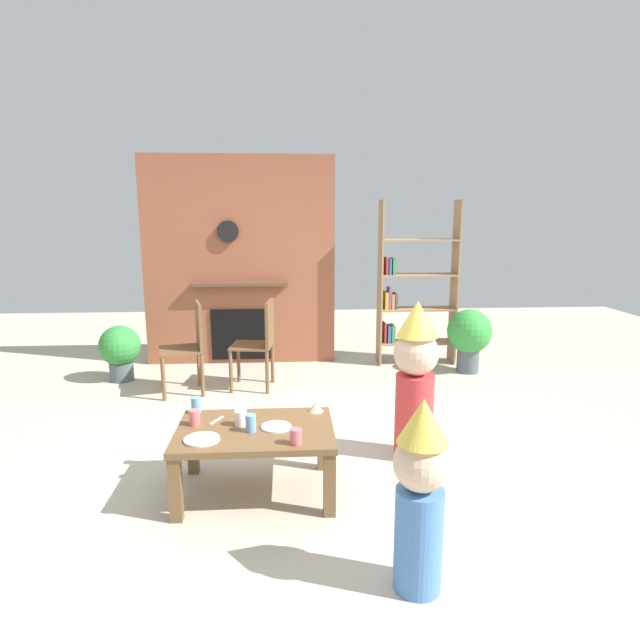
# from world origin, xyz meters

# --- Properties ---
(ground_plane) EXTENTS (12.00, 12.00, 0.00)m
(ground_plane) POSITION_xyz_m (0.00, 0.00, 0.00)
(ground_plane) COLOR #BCB29E
(brick_fireplace_feature) EXTENTS (2.20, 0.28, 2.40)m
(brick_fireplace_feature) POSITION_xyz_m (-0.64, 2.60, 1.19)
(brick_fireplace_feature) COLOR #935138
(brick_fireplace_feature) RESTS_ON ground_plane
(bookshelf) EXTENTS (0.90, 0.28, 1.90)m
(bookshelf) POSITION_xyz_m (1.34, 2.40, 0.86)
(bookshelf) COLOR #9E7A51
(bookshelf) RESTS_ON ground_plane
(coffee_table) EXTENTS (0.97, 0.67, 0.43)m
(coffee_table) POSITION_xyz_m (-0.31, -0.50, 0.36)
(coffee_table) COLOR brown
(coffee_table) RESTS_ON ground_plane
(paper_cup_near_left) EXTENTS (0.07, 0.07, 0.10)m
(paper_cup_near_left) POSITION_xyz_m (-0.70, -0.42, 0.48)
(paper_cup_near_left) COLOR #E5666B
(paper_cup_near_left) RESTS_ON coffee_table
(paper_cup_near_right) EXTENTS (0.07, 0.07, 0.09)m
(paper_cup_near_right) POSITION_xyz_m (-0.06, -0.74, 0.48)
(paper_cup_near_right) COLOR #E5666B
(paper_cup_near_right) RESTS_ON coffee_table
(paper_cup_center) EXTENTS (0.06, 0.06, 0.11)m
(paper_cup_center) POSITION_xyz_m (-0.34, -0.55, 0.49)
(paper_cup_center) COLOR #669EE0
(paper_cup_center) RESTS_ON coffee_table
(paper_cup_far_left) EXTENTS (0.06, 0.06, 0.11)m
(paper_cup_far_left) POSITION_xyz_m (-0.72, -0.21, 0.49)
(paper_cup_far_left) COLOR #669EE0
(paper_cup_far_left) RESTS_ON coffee_table
(paper_cup_far_right) EXTENTS (0.08, 0.08, 0.10)m
(paper_cup_far_right) POSITION_xyz_m (-0.40, -0.44, 0.48)
(paper_cup_far_right) COLOR silver
(paper_cup_far_right) RESTS_ON coffee_table
(paper_plate_front) EXTENTS (0.21, 0.21, 0.01)m
(paper_plate_front) POSITION_xyz_m (-0.62, -0.66, 0.44)
(paper_plate_front) COLOR white
(paper_plate_front) RESTS_ON coffee_table
(paper_plate_rear) EXTENTS (0.19, 0.19, 0.01)m
(paper_plate_rear) POSITION_xyz_m (-0.18, -0.50, 0.44)
(paper_plate_rear) COLOR white
(paper_plate_rear) RESTS_ON coffee_table
(birthday_cake_slice) EXTENTS (0.10, 0.10, 0.06)m
(birthday_cake_slice) POSITION_xyz_m (0.08, -0.24, 0.46)
(birthday_cake_slice) COLOR #EAC68C
(birthday_cake_slice) RESTS_ON coffee_table
(table_fork) EXTENTS (0.08, 0.14, 0.01)m
(table_fork) POSITION_xyz_m (-0.57, -0.36, 0.44)
(table_fork) COLOR silver
(table_fork) RESTS_ON coffee_table
(child_with_cone_hat) EXTENTS (0.26, 0.26, 0.94)m
(child_with_cone_hat) POSITION_xyz_m (0.49, -1.42, 0.50)
(child_with_cone_hat) COLOR #4C7FC6
(child_with_cone_hat) RESTS_ON ground_plane
(child_in_pink) EXTENTS (0.32, 0.32, 1.15)m
(child_in_pink) POSITION_xyz_m (0.80, -0.05, 0.61)
(child_in_pink) COLOR #D13838
(child_in_pink) RESTS_ON ground_plane
(dining_chair_left) EXTENTS (0.49, 0.49, 0.90)m
(dining_chair_left) POSITION_xyz_m (-1.06, 1.49, 0.51)
(dining_chair_left) COLOR brown
(dining_chair_left) RESTS_ON ground_plane
(dining_chair_middle) EXTENTS (0.45, 0.45, 0.90)m
(dining_chair_middle) POSITION_xyz_m (-0.37, 1.58, 0.51)
(dining_chair_middle) COLOR brown
(dining_chair_middle) RESTS_ON ground_plane
(potted_plant_tall) EXTENTS (0.49, 0.49, 0.71)m
(potted_plant_tall) POSITION_xyz_m (1.91, 1.98, 0.43)
(potted_plant_tall) COLOR #4C5660
(potted_plant_tall) RESTS_ON ground_plane
(potted_plant_short) EXTENTS (0.43, 0.43, 0.59)m
(potted_plant_short) POSITION_xyz_m (-1.87, 1.92, 0.34)
(potted_plant_short) COLOR #4C5660
(potted_plant_short) RESTS_ON ground_plane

